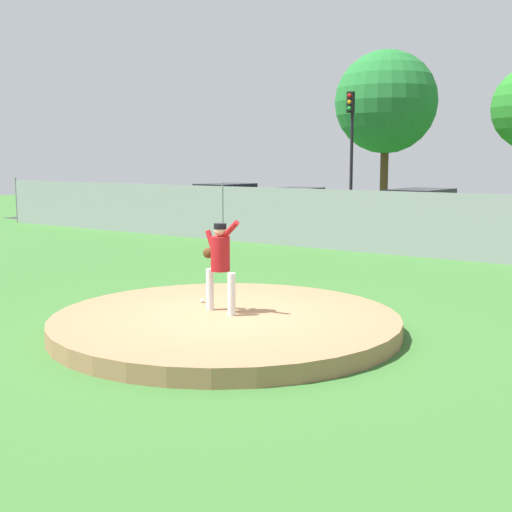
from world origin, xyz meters
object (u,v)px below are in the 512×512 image
(baseball, at_px, (202,301))
(traffic_light_near, at_px, (351,135))
(parked_car_teal, at_px, (226,206))
(parked_car_white, at_px, (294,209))
(pitcher_youth, at_px, (220,258))
(parked_car_red, at_px, (419,215))

(baseball, xyz_separation_m, traffic_light_near, (-6.13, 17.77, 3.52))
(baseball, relative_size, parked_car_teal, 0.02)
(parked_car_white, bearing_deg, baseball, -64.24)
(baseball, distance_m, parked_car_white, 16.06)
(pitcher_youth, bearing_deg, parked_car_red, 98.59)
(parked_car_teal, distance_m, parked_car_red, 8.36)
(pitcher_youth, relative_size, baseball, 21.30)
(baseball, bearing_deg, parked_car_teal, 125.94)
(baseball, relative_size, parked_car_white, 0.02)
(parked_car_teal, bearing_deg, baseball, -54.06)
(pitcher_youth, relative_size, parked_car_red, 0.32)
(parked_car_red, bearing_deg, parked_car_white, 175.82)
(parked_car_white, bearing_deg, parked_car_red, -4.18)
(parked_car_red, bearing_deg, pitcher_youth, -81.41)
(baseball, height_order, traffic_light_near, traffic_light_near)
(baseball, distance_m, traffic_light_near, 19.13)
(baseball, bearing_deg, parked_car_red, 95.87)
(pitcher_youth, height_order, traffic_light_near, traffic_light_near)
(parked_car_teal, bearing_deg, parked_car_red, 3.82)
(parked_car_red, bearing_deg, traffic_light_near, 141.56)
(baseball, relative_size, traffic_light_near, 0.01)
(pitcher_youth, xyz_separation_m, traffic_light_near, (-6.87, 18.21, 2.64))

